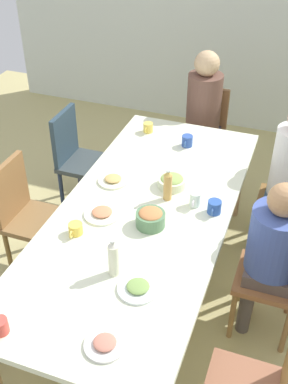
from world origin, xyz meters
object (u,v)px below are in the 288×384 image
Objects in this scene: chair_6 at (283,274)px; cup_4 at (148,128)px; bowl_0 at (172,181)px; cup_5 at (214,207)px; cup_2 at (187,141)px; bottle_1 at (114,258)px; plate_1 at (138,288)px; plate_0 at (102,213)px; chair_2 at (26,211)px; chair_4 at (77,155)px; dining_table at (144,219)px; chair_1 at (204,131)px; plate_3 at (105,344)px; person_6 at (273,247)px; cup_1 at (75,229)px; bottle_0 at (168,185)px; bowl_1 at (151,218)px; cup_0 at (195,199)px; person_1 at (203,109)px; plate_2 at (113,180)px; cup_3 at (0,327)px.

cup_4 is at bearing -128.76° from chair_6.
cup_5 reaches higher than bowl_0.
cup_2 is 1.47m from bottle_1.
plate_1 is 0.81m from cup_5.
cup_5 reaches higher than plate_0.
chair_4 is at bearing 180.00° from chair_2.
chair_4 reaches higher than bowl_0.
dining_table is 2.78× the size of chair_1.
plate_3 is 0.83× the size of bottle_1.
person_6 reaches higher than cup_5.
bowl_0 is at bearing 176.83° from bottle_1.
bottle_1 is (2.20, 0.04, 0.36)m from chair_1.
cup_1 is 0.67m from bottle_0.
chair_6 is at bearing 77.82° from bottle_0.
cup_0 is at bearing 144.49° from bowl_1.
plate_0 is 1.20× the size of bowl_0.
chair_4 is at bearing -114.43° from chair_6.
person_6 reaches higher than bottle_0.
cup_0 reaches higher than plate_1.
chair_4 is 7.84× the size of cup_4.
chair_2 reaches higher than cup_5.
bottle_0 is (0.71, 0.07, 0.06)m from cup_2.
chair_6 is at bearing 65.57° from chair_4.
cup_1 is at bearing -56.78° from cup_5.
chair_4 reaches higher than cup_2.
plate_1 and plate_3 have the same top height.
chair_2 reaches higher than cup_1.
person_1 is 1.22m from bowl_0.
bottle_1 reaches higher than cup_1.
plate_3 is at bearing 17.55° from bottle_1.
person_6 is 0.43m from cup_5.
plate_1 is 1.22× the size of bowl_1.
person_1 is at bearing 149.23° from chair_2.
bowl_1 is 1.01m from cup_2.
plate_1 is at bearing 59.97° from cup_1.
bottle_0 is at bearing 4.24° from person_1.
chair_2 is 7.84× the size of cup_4.
person_6 is (1.54, 0.83, -0.07)m from person_1.
cup_1 is (0.35, -1.14, 0.09)m from person_6.
plate_1 is 1.54m from cup_2.
bowl_0 is 0.26m from cup_0.
chair_1 is at bearing -179.08° from bottle_1.
bowl_1 is at bearing 48.36° from plate_2.
chair_6 is 3.86× the size of plate_0.
person_1 is 1.69m from plate_0.
bowl_0 is (-0.45, 0.32, 0.03)m from plate_0.
bowl_0 is at bearing 4.01° from person_1.
plate_3 is 1.19m from cup_5.
cup_0 is 1.43m from cup_3.
person_1 is at bearing -175.99° from bowl_0.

